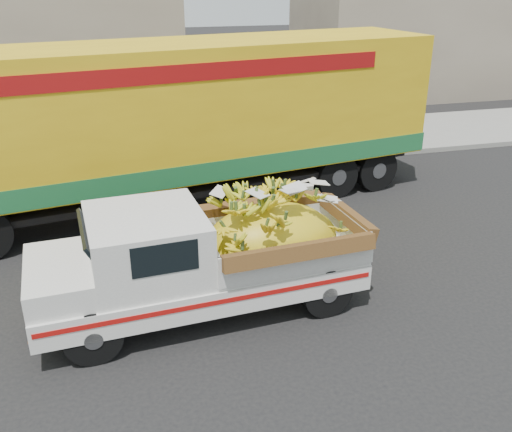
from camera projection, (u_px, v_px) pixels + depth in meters
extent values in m
plane|color=black|center=(232.00, 283.00, 10.35)|extent=(100.00, 100.00, 0.00)
cube|color=gray|center=(182.00, 170.00, 15.96)|extent=(60.00, 0.25, 0.15)
cube|color=gray|center=(172.00, 149.00, 17.82)|extent=(60.00, 4.00, 0.14)
cube|color=gray|center=(455.00, 23.00, 26.09)|extent=(14.00, 6.00, 6.00)
cylinder|color=black|center=(93.00, 337.00, 8.12)|extent=(0.87, 0.31, 0.85)
cylinder|color=black|center=(85.00, 282.00, 9.54)|extent=(0.87, 0.31, 0.85)
cylinder|color=black|center=(327.00, 292.00, 9.26)|extent=(0.87, 0.31, 0.85)
cylinder|color=black|center=(288.00, 249.00, 10.67)|extent=(0.87, 0.31, 0.85)
cube|color=silver|center=(200.00, 277.00, 9.30)|extent=(5.39, 2.31, 0.44)
cube|color=#A50F0C|center=(216.00, 303.00, 8.45)|extent=(5.13, 0.42, 0.08)
cube|color=silver|center=(33.00, 312.00, 8.56)|extent=(0.26, 1.87, 0.16)
cube|color=silver|center=(58.00, 276.00, 8.47)|extent=(1.09, 1.86, 0.40)
cube|color=silver|center=(147.00, 245.00, 8.77)|extent=(1.87, 1.96, 1.01)
cube|color=black|center=(165.00, 259.00, 7.93)|extent=(0.95, 0.09, 0.47)
cube|color=silver|center=(277.00, 237.00, 9.51)|extent=(2.71, 2.10, 0.57)
ellipsoid|color=#ECAE15|center=(271.00, 245.00, 9.53)|extent=(2.44, 1.70, 1.43)
cylinder|color=black|center=(376.00, 169.00, 14.55)|extent=(1.14, 0.51, 1.10)
cylinder|color=black|center=(334.00, 149.00, 16.21)|extent=(1.14, 0.51, 1.10)
cylinder|color=black|center=(336.00, 176.00, 14.08)|extent=(1.14, 0.51, 1.10)
cylinder|color=black|center=(297.00, 154.00, 15.75)|extent=(1.14, 0.51, 1.10)
cube|color=black|center=(188.00, 175.00, 13.47)|extent=(11.99, 3.07, 0.36)
cube|color=gold|center=(184.00, 107.00, 12.83)|extent=(12.02, 4.51, 2.84)
cube|color=#1C6232|center=(187.00, 157.00, 13.30)|extent=(12.08, 4.54, 0.45)
cube|color=maroon|center=(202.00, 72.00, 11.40)|extent=(8.28, 1.48, 0.35)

